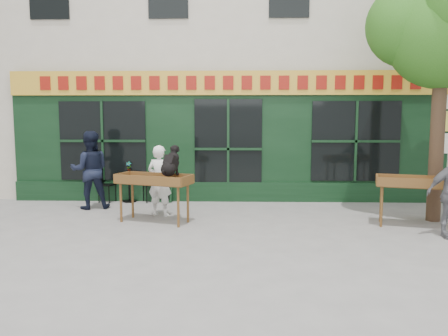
{
  "coord_description": "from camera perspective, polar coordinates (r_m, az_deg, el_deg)",
  "views": [
    {
      "loc": [
        0.22,
        -8.72,
        2.09
      ],
      "look_at": [
        -0.05,
        0.5,
        1.06
      ],
      "focal_mm": 35.0,
      "sensor_mm": 36.0,
      "label": 1
    }
  ],
  "objects": [
    {
      "name": "building",
      "position": [
        14.97,
        0.86,
        17.45
      ],
      "size": [
        14.0,
        7.26,
        10.0
      ],
      "color": "beige",
      "rests_on": "ground"
    },
    {
      "name": "bistro_chair_left",
      "position": [
        11.49,
        -15.42,
        -1.54
      ],
      "size": [
        0.45,
        0.45,
        0.95
      ],
      "rotation": [
        0.0,
        0.0,
        1.27
      ],
      "color": "black",
      "rests_on": "ground"
    },
    {
      "name": "dog",
      "position": [
        8.79,
        -7.01,
        1.08
      ],
      "size": [
        0.51,
        0.68,
        0.6
      ],
      "primitive_type": null,
      "rotation": [
        0.0,
        0.0,
        -0.33
      ],
      "color": "black",
      "rests_on": "book_cart_center"
    },
    {
      "name": "book_cart_center",
      "position": [
        8.96,
        -9.13,
        -1.87
      ],
      "size": [
        1.62,
        1.07,
        0.99
      ],
      "rotation": [
        0.0,
        0.0,
        -0.33
      ],
      "color": "brown",
      "rests_on": "ground"
    },
    {
      "name": "potted_plant",
      "position": [
        11.32,
        -12.34,
        0.15
      ],
      "size": [
        0.14,
        0.1,
        0.27
      ],
      "primitive_type": "imported",
      "rotation": [
        0.0,
        0.0,
        -0.03
      ],
      "color": "gray",
      "rests_on": "bistro_table"
    },
    {
      "name": "book_cart_right",
      "position": [
        9.25,
        23.98,
        -2.08
      ],
      "size": [
        1.61,
        1.02,
        0.99
      ],
      "rotation": [
        0.0,
        0.0,
        -0.29
      ],
      "color": "brown",
      "rests_on": "ground"
    },
    {
      "name": "chalkboard",
      "position": [
        11.2,
        -8.16,
        -2.4
      ],
      "size": [
        0.58,
        0.27,
        0.79
      ],
      "rotation": [
        0.0,
        0.0,
        -0.16
      ],
      "color": "black",
      "rests_on": "ground"
    },
    {
      "name": "street_tree",
      "position": [
        10.17,
        26.83,
        17.12
      ],
      "size": [
        3.05,
        2.9,
        5.6
      ],
      "color": "#382619",
      "rests_on": "ground"
    },
    {
      "name": "man_left",
      "position": [
        10.69,
        -17.1,
        -0.25
      ],
      "size": [
        1.06,
        0.93,
        1.83
      ],
      "primitive_type": "imported",
      "rotation": [
        0.0,
        0.0,
        3.46
      ],
      "color": "black",
      "rests_on": "ground"
    },
    {
      "name": "ground",
      "position": [
        8.97,
        0.25,
        -7.13
      ],
      "size": [
        80.0,
        80.0,
        0.0
      ],
      "primitive_type": "plane",
      "color": "slate",
      "rests_on": "ground"
    },
    {
      "name": "bistro_table",
      "position": [
        11.36,
        -12.3,
        -1.62
      ],
      "size": [
        0.6,
        0.6,
        0.76
      ],
      "color": "black",
      "rests_on": "ground"
    },
    {
      "name": "woman",
      "position": [
        9.6,
        -8.4,
        -1.63
      ],
      "size": [
        0.65,
        0.53,
        1.54
      ],
      "primitive_type": "imported",
      "rotation": [
        0.0,
        0.0,
        2.82
      ],
      "color": "white",
      "rests_on": "ground"
    },
    {
      "name": "bistro_chair_right",
      "position": [
        11.27,
        -9.14,
        -1.55
      ],
      "size": [
        0.49,
        0.49,
        0.95
      ],
      "rotation": [
        0.0,
        0.0,
        -1.08
      ],
      "color": "black",
      "rests_on": "ground"
    }
  ]
}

